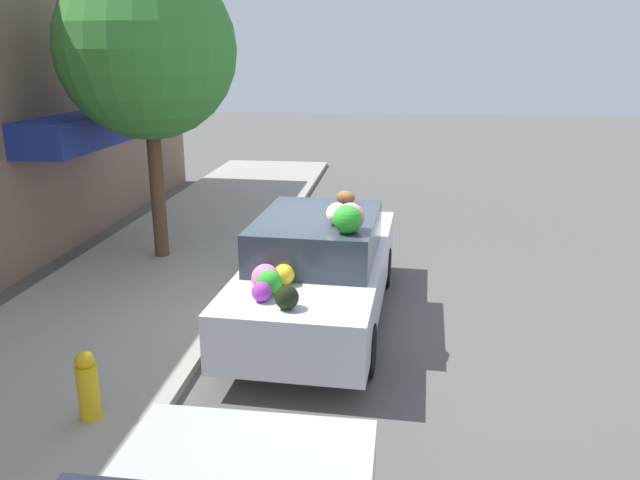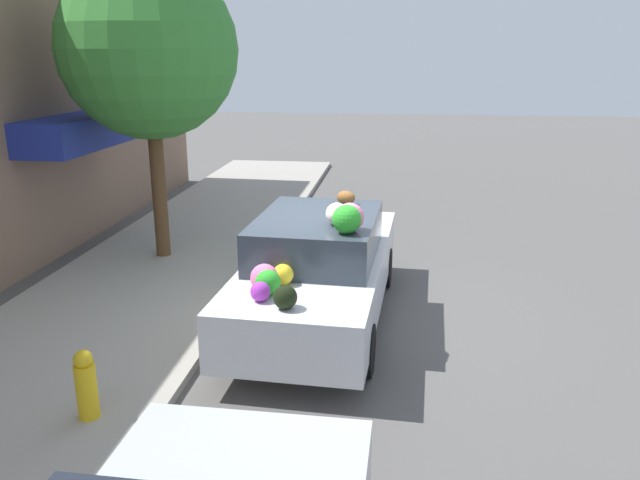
% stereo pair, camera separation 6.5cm
% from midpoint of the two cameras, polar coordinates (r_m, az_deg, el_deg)
% --- Properties ---
extents(ground_plane, '(60.00, 60.00, 0.00)m').
position_cam_midpoint_polar(ground_plane, '(8.57, -0.55, -7.18)').
color(ground_plane, '#565451').
extents(sidewalk_curb, '(24.00, 3.20, 0.11)m').
position_cam_midpoint_polar(sidewalk_curb, '(9.28, -17.38, -5.67)').
color(sidewalk_curb, '#9E998E').
rests_on(sidewalk_curb, ground).
extents(street_tree, '(2.83, 2.83, 4.83)m').
position_cam_midpoint_polar(street_tree, '(10.64, -15.24, 16.41)').
color(street_tree, brown).
rests_on(street_tree, sidewalk_curb).
extents(fire_hydrant, '(0.20, 0.20, 0.70)m').
position_cam_midpoint_polar(fire_hydrant, '(6.45, -20.33, -12.28)').
color(fire_hydrant, gold).
rests_on(fire_hydrant, sidewalk_curb).
extents(art_car, '(4.64, 1.90, 1.83)m').
position_cam_midpoint_polar(art_car, '(8.22, 0.18, -2.38)').
color(art_car, silver).
rests_on(art_car, ground).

